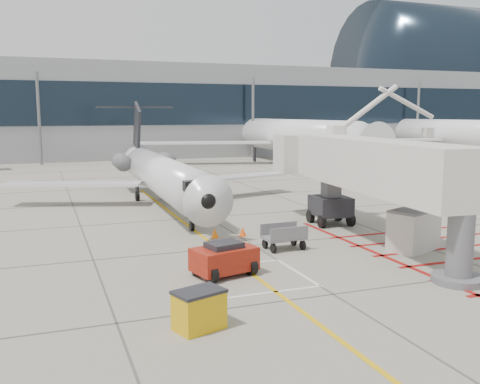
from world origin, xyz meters
name	(u,v)px	position (x,y,z in m)	size (l,w,h in m)	color
ground_plane	(287,266)	(0.00, 0.00, 0.00)	(260.00, 260.00, 0.00)	gray
regional_jet	(167,156)	(-1.91, 15.19, 3.79)	(22.93, 28.91, 7.58)	silver
jet_bridge	(381,176)	(5.92, 1.63, 3.60)	(8.53, 18.00, 7.20)	silver
pushback_tug	(224,258)	(-3.05, -0.27, 0.75)	(2.57, 1.60, 1.50)	maroon
spill_bin	(199,310)	(-5.61, -5.37, 0.64)	(1.49, 0.99, 1.29)	#CF9D0B
baggage_cart	(284,237)	(1.13, 2.76, 0.65)	(2.05, 1.29, 1.29)	slate
ground_power_unit	(414,230)	(7.08, 0.38, 1.02)	(2.59, 1.51, 2.05)	beige
cone_nose	(215,233)	(-1.35, 6.30, 0.28)	(0.40, 0.40, 0.55)	orange
cone_side	(243,231)	(0.22, 6.17, 0.27)	(0.39, 0.39, 0.55)	#FF550D
terminal_building	(164,111)	(10.00, 70.00, 7.00)	(180.00, 28.00, 14.00)	gray
terminal_glass_band	(184,104)	(10.00, 55.95, 8.00)	(180.00, 0.10, 6.00)	black
terminal_dome	(448,78)	(70.00, 70.00, 14.00)	(40.00, 28.00, 28.00)	black
bg_aircraft_c	(283,114)	(21.21, 46.00, 6.56)	(39.39, 43.77, 13.13)	silver
bg_aircraft_d	(448,115)	(49.22, 46.00, 6.37)	(38.25, 42.49, 12.75)	silver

